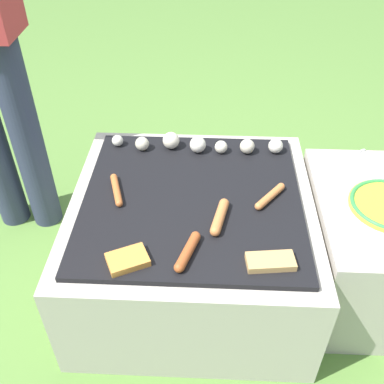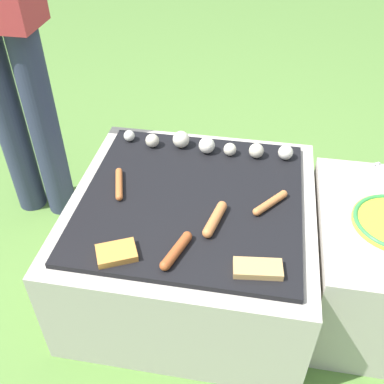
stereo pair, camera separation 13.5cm
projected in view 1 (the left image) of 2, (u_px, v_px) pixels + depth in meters
name	position (u px, v px, depth m)	size (l,w,h in m)	color
ground_plane	(192.00, 278.00, 1.66)	(14.00, 14.00, 0.00)	#567F38
grill	(192.00, 241.00, 1.53)	(0.77, 0.77, 0.40)	#B2AA9E
side_ledge	(371.00, 246.00, 1.51)	(0.42, 0.57, 0.40)	#B2AA9E
sausage_front_center	(116.00, 190.00, 1.42)	(0.06, 0.15, 0.02)	#B7602D
sausage_back_center	(220.00, 217.00, 1.31)	(0.06, 0.15, 0.03)	#C6753D
sausage_front_left	(270.00, 196.00, 1.39)	(0.10, 0.12, 0.02)	#C6753D
sausage_mid_right	(188.00, 251.00, 1.21)	(0.07, 0.14, 0.03)	#A34C23
bread_slice_center	(271.00, 262.00, 1.19)	(0.13, 0.08, 0.02)	tan
bread_slice_left	(128.00, 260.00, 1.19)	(0.13, 0.11, 0.02)	#D18438
mushroom_row	(200.00, 144.00, 1.59)	(0.61, 0.08, 0.06)	silver
fork_utensil	(376.00, 161.00, 1.55)	(0.10, 0.15, 0.01)	silver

